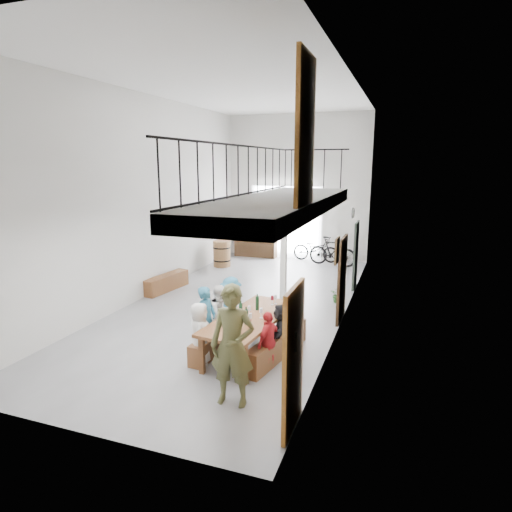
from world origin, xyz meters
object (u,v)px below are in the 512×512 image
at_px(bench_inner, 217,340).
at_px(serving_counter, 256,246).
at_px(side_bench, 166,283).
at_px(oak_barrel, 222,254).
at_px(host_standing, 232,346).
at_px(bicycle_near, 316,249).
at_px(tasting_table, 251,320).

bearing_deg(bench_inner, serving_counter, 107.54).
distance_m(side_bench, oak_barrel, 3.32).
bearing_deg(host_standing, bench_inner, 117.35).
bearing_deg(oak_barrel, side_bench, -95.80).
bearing_deg(bicycle_near, host_standing, -169.51).
relative_size(serving_counter, host_standing, 0.87).
bearing_deg(host_standing, tasting_table, 96.30).
bearing_deg(bicycle_near, serving_counter, 94.94).
height_order(side_bench, oak_barrel, oak_barrel).
bearing_deg(host_standing, serving_counter, 102.96).
distance_m(oak_barrel, serving_counter, 2.08).
bearing_deg(serving_counter, side_bench, -101.27).
xyz_separation_m(tasting_table, oak_barrel, (-3.50, 6.52, -0.24)).
bearing_deg(bicycle_near, tasting_table, -170.85).
distance_m(serving_counter, host_standing, 10.74).
bearing_deg(tasting_table, bicycle_near, 99.87).
distance_m(tasting_table, bench_inner, 0.87).
bearing_deg(side_bench, serving_counter, 79.95).
relative_size(tasting_table, oak_barrel, 2.80).
height_order(tasting_table, bench_inner, tasting_table).
xyz_separation_m(oak_barrel, host_standing, (3.83, -8.24, 0.49)).
bearing_deg(bench_inner, tasting_table, 6.77).
distance_m(bench_inner, oak_barrel, 7.13).
xyz_separation_m(bench_inner, side_bench, (-3.12, 3.26, 0.03)).
bearing_deg(bicycle_near, oak_barrel, 128.58).
bearing_deg(oak_barrel, bench_inner, -67.03).
relative_size(tasting_table, side_bench, 1.57).
height_order(serving_counter, bicycle_near, bicycle_near).
height_order(oak_barrel, host_standing, host_standing).
relative_size(side_bench, serving_counter, 1.00).
height_order(tasting_table, side_bench, tasting_table).
bearing_deg(serving_counter, bicycle_near, -2.39).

